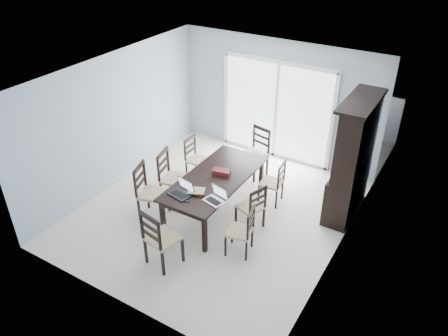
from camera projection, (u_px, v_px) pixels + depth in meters
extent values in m
plane|color=beige|center=(216.00, 211.00, 8.06)|extent=(5.00, 5.00, 0.00)
plane|color=white|center=(214.00, 76.00, 6.71)|extent=(5.00, 5.00, 0.00)
cube|color=#95A4B2|center=(277.00, 101.00, 9.22)|extent=(4.50, 0.02, 2.60)
cube|color=#95A4B2|center=(116.00, 121.00, 8.37)|extent=(0.02, 5.00, 2.60)
cube|color=#95A4B2|center=(345.00, 188.00, 6.40)|extent=(0.02, 5.00, 2.60)
cube|color=gray|center=(291.00, 139.00, 10.65)|extent=(4.50, 2.00, 0.10)
cube|color=#99999E|center=(309.00, 102.00, 11.07)|extent=(4.50, 0.06, 1.10)
cube|color=black|center=(215.00, 178.00, 7.68)|extent=(1.00, 2.20, 0.04)
cube|color=black|center=(215.00, 181.00, 7.71)|extent=(0.88, 2.08, 0.10)
cube|color=black|center=(163.00, 218.00, 7.34)|extent=(0.07, 0.07, 0.69)
cube|color=black|center=(205.00, 235.00, 6.97)|extent=(0.07, 0.07, 0.69)
cube|color=black|center=(224.00, 165.00, 8.80)|extent=(0.07, 0.07, 0.69)
cube|color=black|center=(261.00, 177.00, 8.43)|extent=(0.07, 0.07, 0.69)
cube|color=black|center=(346.00, 191.00, 7.88)|extent=(0.45, 1.30, 0.85)
cube|color=black|center=(357.00, 139.00, 7.30)|extent=(0.38, 1.30, 1.30)
cube|color=black|center=(362.00, 101.00, 6.96)|extent=(0.50, 1.38, 0.05)
cube|color=black|center=(338.00, 146.00, 7.08)|extent=(0.02, 0.36, 1.18)
cube|color=black|center=(346.00, 136.00, 7.39)|extent=(0.02, 0.36, 1.18)
cube|color=black|center=(353.00, 127.00, 7.69)|extent=(0.02, 0.36, 1.18)
cube|color=silver|center=(276.00, 112.00, 9.33)|extent=(2.40, 0.02, 2.10)
cube|color=white|center=(279.00, 62.00, 8.75)|extent=(2.52, 0.05, 0.08)
cube|color=white|center=(276.00, 112.00, 9.32)|extent=(0.06, 0.05, 2.10)
cube|color=white|center=(273.00, 154.00, 9.86)|extent=(2.52, 0.05, 0.05)
cube|color=black|center=(148.00, 198.00, 8.04)|extent=(0.05, 0.05, 0.46)
cube|color=black|center=(139.00, 211.00, 7.70)|extent=(0.05, 0.05, 0.46)
cube|color=black|center=(169.00, 201.00, 7.96)|extent=(0.05, 0.05, 0.46)
cube|color=black|center=(161.00, 214.00, 7.62)|extent=(0.05, 0.05, 0.46)
cube|color=tan|center=(153.00, 194.00, 7.70)|extent=(0.56, 0.56, 0.05)
cube|color=black|center=(170.00, 183.00, 8.47)|extent=(0.04, 0.04, 0.46)
cube|color=black|center=(161.00, 194.00, 8.15)|extent=(0.04, 0.04, 0.46)
cube|color=black|center=(190.00, 186.00, 8.36)|extent=(0.04, 0.04, 0.46)
cube|color=black|center=(181.00, 198.00, 8.03)|extent=(0.04, 0.04, 0.46)
cube|color=tan|center=(175.00, 179.00, 8.12)|extent=(0.53, 0.53, 0.05)
cube|color=black|center=(196.00, 163.00, 9.16)|extent=(0.03, 0.03, 0.39)
cube|color=black|center=(187.00, 171.00, 8.91)|extent=(0.03, 0.03, 0.39)
cube|color=black|center=(210.00, 168.00, 9.00)|extent=(0.03, 0.03, 0.39)
cube|color=black|center=(201.00, 175.00, 8.75)|extent=(0.03, 0.03, 0.39)
cube|color=tan|center=(198.00, 160.00, 8.84)|extent=(0.39, 0.39, 0.05)
cube|color=black|center=(246.00, 251.00, 6.86)|extent=(0.04, 0.04, 0.39)
cube|color=black|center=(252.00, 237.00, 7.14)|extent=(0.04, 0.04, 0.39)
cube|color=black|center=(226.00, 246.00, 6.95)|extent=(0.04, 0.04, 0.39)
cube|color=black|center=(232.00, 233.00, 7.23)|extent=(0.04, 0.04, 0.39)
cube|color=tan|center=(239.00, 231.00, 6.93)|extent=(0.45, 0.45, 0.05)
cube|color=black|center=(249.00, 226.00, 7.40)|extent=(0.04, 0.04, 0.39)
cube|color=black|center=(264.00, 218.00, 7.58)|extent=(0.04, 0.04, 0.39)
cube|color=black|center=(236.00, 216.00, 7.63)|extent=(0.04, 0.04, 0.39)
cube|color=black|center=(250.00, 209.00, 7.81)|extent=(0.04, 0.04, 0.39)
cube|color=tan|center=(250.00, 207.00, 7.49)|extent=(0.49, 0.49, 0.05)
cube|color=black|center=(276.00, 200.00, 8.04)|extent=(0.04, 0.04, 0.39)
cube|color=black|center=(282.00, 190.00, 8.31)|extent=(0.04, 0.04, 0.39)
cube|color=black|center=(259.00, 195.00, 8.17)|extent=(0.04, 0.04, 0.39)
cube|color=black|center=(265.00, 186.00, 8.43)|extent=(0.04, 0.04, 0.39)
cube|color=tan|center=(271.00, 183.00, 8.12)|extent=(0.42, 0.42, 0.05)
cube|color=black|center=(146.00, 251.00, 6.80)|extent=(0.04, 0.04, 0.46)
cube|color=black|center=(163.00, 264.00, 6.57)|extent=(0.04, 0.04, 0.46)
cube|color=black|center=(166.00, 239.00, 7.06)|extent=(0.04, 0.04, 0.46)
cube|color=black|center=(183.00, 250.00, 6.83)|extent=(0.04, 0.04, 0.46)
cube|color=tan|center=(163.00, 238.00, 6.68)|extent=(0.53, 0.53, 0.05)
cube|color=black|center=(267.00, 165.00, 9.04)|extent=(0.05, 0.05, 0.46)
cube|color=black|center=(253.00, 158.00, 9.28)|extent=(0.05, 0.05, 0.46)
cube|color=black|center=(254.00, 172.00, 8.80)|extent=(0.05, 0.05, 0.46)
cube|color=black|center=(240.00, 165.00, 9.04)|extent=(0.05, 0.05, 0.46)
cube|color=tan|center=(254.00, 154.00, 8.91)|extent=(0.54, 0.54, 0.05)
cube|color=black|center=(180.00, 194.00, 7.20)|extent=(0.41, 0.32, 0.02)
cube|color=silver|center=(179.00, 188.00, 7.14)|extent=(0.32, 0.10, 0.19)
cube|color=silver|center=(214.00, 201.00, 7.04)|extent=(0.38, 0.30, 0.02)
cube|color=silver|center=(214.00, 195.00, 6.98)|extent=(0.29, 0.11, 0.18)
cube|color=maroon|center=(196.00, 192.00, 7.26)|extent=(0.30, 0.26, 0.03)
cube|color=gold|center=(196.00, 191.00, 7.25)|extent=(0.34, 0.31, 0.01)
cube|color=black|center=(187.00, 201.00, 7.05)|extent=(0.12, 0.07, 0.01)
cube|color=#4E110F|center=(222.00, 172.00, 7.75)|extent=(0.34, 0.22, 0.08)
cube|color=brown|center=(286.00, 115.00, 10.55)|extent=(2.12, 1.92, 0.97)
cube|color=gray|center=(288.00, 95.00, 10.28)|extent=(2.18, 1.98, 0.06)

